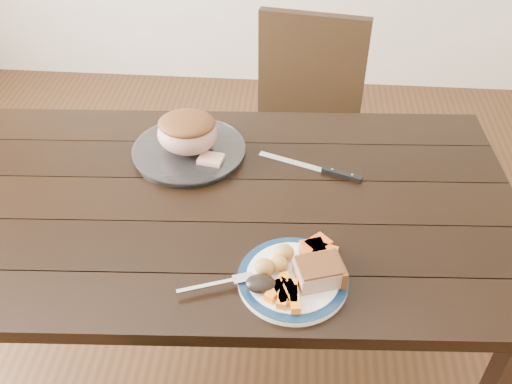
# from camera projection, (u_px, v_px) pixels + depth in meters

# --- Properties ---
(ground) EXTENTS (4.00, 4.00, 0.00)m
(ground) POSITION_uv_depth(u_px,v_px,m) (234.00, 356.00, 2.06)
(ground) COLOR #472B16
(ground) RESTS_ON ground
(dining_table) EXTENTS (1.65, 0.99, 0.75)m
(dining_table) POSITION_uv_depth(u_px,v_px,m) (229.00, 224.00, 1.63)
(dining_table) COLOR black
(dining_table) RESTS_ON ground
(chair_far) EXTENTS (0.48, 0.49, 0.93)m
(chair_far) POSITION_uv_depth(u_px,v_px,m) (304.00, 123.00, 2.26)
(chair_far) COLOR black
(chair_far) RESTS_ON ground
(dinner_plate) EXTENTS (0.26, 0.26, 0.02)m
(dinner_plate) POSITION_uv_depth(u_px,v_px,m) (293.00, 279.00, 1.34)
(dinner_plate) COLOR white
(dinner_plate) RESTS_ON dining_table
(plate_rim) EXTENTS (0.26, 0.26, 0.02)m
(plate_rim) POSITION_uv_depth(u_px,v_px,m) (293.00, 277.00, 1.34)
(plate_rim) COLOR #0C2340
(plate_rim) RESTS_ON dinner_plate
(serving_platter) EXTENTS (0.33, 0.33, 0.02)m
(serving_platter) POSITION_uv_depth(u_px,v_px,m) (189.00, 152.00, 1.72)
(serving_platter) COLOR white
(serving_platter) RESTS_ON dining_table
(pork_slice) EXTENTS (0.12, 0.11, 0.05)m
(pork_slice) POSITION_uv_depth(u_px,v_px,m) (319.00, 273.00, 1.31)
(pork_slice) COLOR tan
(pork_slice) RESTS_ON dinner_plate
(roasted_potatoes) EXTENTS (0.09, 0.09, 0.04)m
(roasted_potatoes) POSITION_uv_depth(u_px,v_px,m) (276.00, 260.00, 1.34)
(roasted_potatoes) COLOR gold
(roasted_potatoes) RESTS_ON dinner_plate
(carrot_batons) EXTENTS (0.08, 0.11, 0.02)m
(carrot_batons) POSITION_uv_depth(u_px,v_px,m) (286.00, 293.00, 1.28)
(carrot_batons) COLOR orange
(carrot_batons) RESTS_ON dinner_plate
(pumpkin_wedges) EXTENTS (0.09, 0.09, 0.04)m
(pumpkin_wedges) POSITION_uv_depth(u_px,v_px,m) (318.00, 251.00, 1.37)
(pumpkin_wedges) COLOR #F2561A
(pumpkin_wedges) RESTS_ON dinner_plate
(dark_mushroom) EXTENTS (0.07, 0.05, 0.03)m
(dark_mushroom) POSITION_uv_depth(u_px,v_px,m) (261.00, 284.00, 1.29)
(dark_mushroom) COLOR black
(dark_mushroom) RESTS_ON dinner_plate
(fork) EXTENTS (0.17, 0.08, 0.00)m
(fork) POSITION_uv_depth(u_px,v_px,m) (221.00, 283.00, 1.32)
(fork) COLOR silver
(fork) RESTS_ON dinner_plate
(roast_joint) EXTENTS (0.18, 0.15, 0.12)m
(roast_joint) POSITION_uv_depth(u_px,v_px,m) (188.00, 134.00, 1.68)
(roast_joint) COLOR tan
(roast_joint) RESTS_ON serving_platter
(cut_slice) EXTENTS (0.08, 0.07, 0.02)m
(cut_slice) POSITION_uv_depth(u_px,v_px,m) (211.00, 160.00, 1.67)
(cut_slice) COLOR tan
(cut_slice) RESTS_ON serving_platter
(carving_knife) EXTENTS (0.31, 0.13, 0.01)m
(carving_knife) POSITION_uv_depth(u_px,v_px,m) (329.00, 171.00, 1.66)
(carving_knife) COLOR silver
(carving_knife) RESTS_ON dining_table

